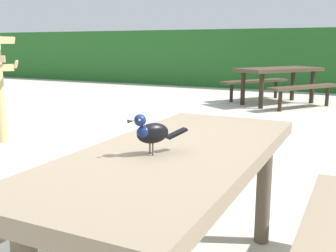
{
  "coord_description": "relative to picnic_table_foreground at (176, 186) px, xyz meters",
  "views": [
    {
      "loc": [
        1.09,
        -1.8,
        1.22
      ],
      "look_at": [
        0.28,
        -0.16,
        0.84
      ],
      "focal_mm": 42.99,
      "sensor_mm": 36.0,
      "label": 1
    }
  ],
  "objects": [
    {
      "name": "bird_grackle",
      "position": [
        -0.05,
        -0.16,
        0.29
      ],
      "size": [
        0.18,
        0.25,
        0.18
      ],
      "color": "black",
      "rests_on": "picnic_table_foreground"
    },
    {
      "name": "hedge_wall",
      "position": [
        -0.33,
        9.87,
        0.25
      ],
      "size": [
        28.0,
        1.42,
        1.61
      ],
      "primitive_type": "cube",
      "color": "#235B23",
      "rests_on": "ground"
    },
    {
      "name": "picnic_table_foreground",
      "position": [
        0.0,
        0.0,
        0.0
      ],
      "size": [
        1.69,
        1.8,
        0.74
      ],
      "color": "#84725B",
      "rests_on": "ground"
    },
    {
      "name": "picnic_table_mid_left",
      "position": [
        -0.83,
        6.71,
        0.0
      ],
      "size": [
        2.35,
        2.36,
        0.74
      ],
      "color": "#473828",
      "rests_on": "ground"
    }
  ]
}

